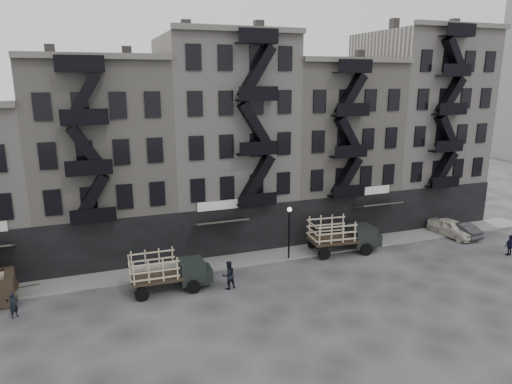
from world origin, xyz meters
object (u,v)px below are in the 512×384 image
object	(u,v)px
car_east	(452,228)
pedestrian_west	(14,305)
stake_truck_west	(168,269)
car_far	(459,229)
stake_truck_east	(343,233)
pedestrian_mid	(228,275)
policeman	(510,245)

from	to	relation	value
car_east	pedestrian_west	bearing A→B (deg)	176.21
stake_truck_west	car_far	size ratio (longest dim) A/B	1.30
stake_truck_east	pedestrian_mid	world-z (taller)	stake_truck_east
stake_truck_west	stake_truck_east	world-z (taller)	stake_truck_east
stake_truck_east	car_east	world-z (taller)	stake_truck_east
pedestrian_mid	car_far	bearing A→B (deg)	173.52
policeman	car_east	bearing A→B (deg)	-77.88
car_far	pedestrian_mid	size ratio (longest dim) A/B	2.10
stake_truck_west	policeman	bearing A→B (deg)	-5.67
policeman	pedestrian_west	bearing A→B (deg)	-3.61
pedestrian_west	policeman	world-z (taller)	policeman
car_east	car_far	size ratio (longest dim) A/B	1.09
stake_truck_west	car_far	world-z (taller)	stake_truck_west
car_east	stake_truck_west	bearing A→B (deg)	176.65
stake_truck_west	policeman	size ratio (longest dim) A/B	3.15
car_east	pedestrian_mid	bearing A→B (deg)	-179.58
stake_truck_west	car_east	bearing A→B (deg)	5.59
stake_truck_east	policeman	distance (m)	13.29
pedestrian_west	car_far	bearing A→B (deg)	-40.46
stake_truck_west	pedestrian_west	distance (m)	9.25
stake_truck_west	policeman	distance (m)	26.79
pedestrian_mid	policeman	xyz separation A→B (m)	(22.79, -2.03, -0.13)
stake_truck_west	car_far	distance (m)	26.21
pedestrian_west	policeman	bearing A→B (deg)	-48.41
pedestrian_west	pedestrian_mid	size ratio (longest dim) A/B	0.80
car_far	pedestrian_mid	world-z (taller)	pedestrian_mid
stake_truck_west	car_east	distance (m)	25.65
pedestrian_west	pedestrian_mid	world-z (taller)	pedestrian_mid
stake_truck_west	pedestrian_mid	bearing A→B (deg)	-15.67
stake_truck_east	pedestrian_mid	size ratio (longest dim) A/B	3.05
stake_truck_east	pedestrian_west	world-z (taller)	stake_truck_east
stake_truck_east	policeman	size ratio (longest dim) A/B	3.50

